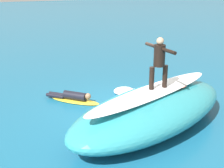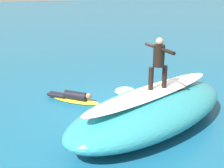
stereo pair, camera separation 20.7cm
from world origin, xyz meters
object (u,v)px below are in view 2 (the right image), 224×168
object	(u,v)px
surfboard_riding	(157,90)
surfboard_paddling	(76,100)
surfer_riding	(159,60)
surfer_paddling	(72,95)

from	to	relation	value
surfboard_riding	surfboard_paddling	bearing A→B (deg)	-61.26
surfer_riding	surfer_paddling	xyz separation A→B (m)	(1.64, -3.08, -1.88)
surfer_riding	surfboard_riding	bearing A→B (deg)	-88.77
surfer_riding	surfer_paddling	distance (m)	3.96
surfer_riding	surfboard_paddling	world-z (taller)	surfer_riding
surfboard_riding	surfer_paddling	world-z (taller)	surfboard_riding
surfboard_riding	surfer_paddling	size ratio (longest dim) A/B	1.43
surfboard_riding	surfer_riding	distance (m)	0.92
surfboard_paddling	surfboard_riding	bearing A→B (deg)	-13.58
surfer_paddling	surfer_riding	bearing A→B (deg)	-13.05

